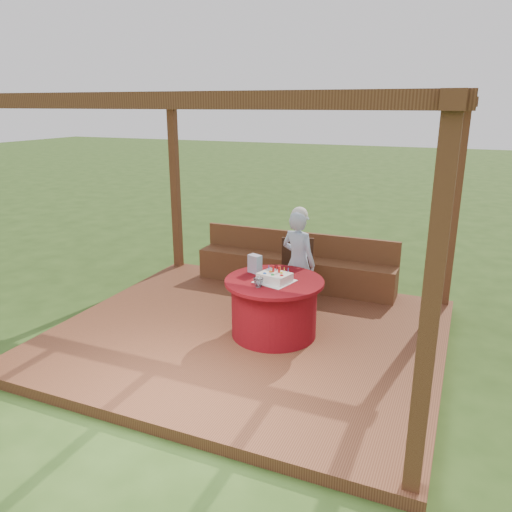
{
  "coord_description": "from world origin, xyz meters",
  "views": [
    {
      "loc": [
        2.26,
        -5.03,
        2.76
      ],
      "look_at": [
        0.0,
        0.25,
        1.0
      ],
      "focal_mm": 35.0,
      "sensor_mm": 36.0,
      "label": 1
    }
  ],
  "objects": [
    {
      "name": "bench",
      "position": [
        0.0,
        1.72,
        0.38
      ],
      "size": [
        3.0,
        0.42,
        0.8
      ],
      "color": "brown",
      "rests_on": "deck"
    },
    {
      "name": "deck",
      "position": [
        0.0,
        0.0,
        0.06
      ],
      "size": [
        4.5,
        4.0,
        0.12
      ],
      "primitive_type": "cube",
      "color": "brown",
      "rests_on": "ground"
    },
    {
      "name": "pergola",
      "position": [
        0.0,
        0.0,
        2.41
      ],
      "size": [
        4.5,
        4.0,
        2.72
      ],
      "color": "brown",
      "rests_on": "deck"
    },
    {
      "name": "elderly_woman",
      "position": [
        0.36,
        0.8,
        0.83
      ],
      "size": [
        0.58,
        0.47,
        1.41
      ],
      "color": "#91B0D8",
      "rests_on": "deck"
    },
    {
      "name": "birthday_cake",
      "position": [
        0.34,
        -0.0,
        0.86
      ],
      "size": [
        0.47,
        0.47,
        0.18
      ],
      "color": "white",
      "rests_on": "table"
    },
    {
      "name": "gift_bag",
      "position": [
        0.01,
        0.2,
        0.92
      ],
      "size": [
        0.18,
        0.15,
        0.22
      ],
      "primitive_type": "cube",
      "rotation": [
        0.0,
        0.0,
        -0.36
      ],
      "color": "#D489C1",
      "rests_on": "table"
    },
    {
      "name": "ground",
      "position": [
        0.0,
        0.0,
        0.0
      ],
      "size": [
        60.0,
        60.0,
        0.0
      ],
      "primitive_type": "plane",
      "color": "#2A4717",
      "rests_on": "ground"
    },
    {
      "name": "table",
      "position": [
        0.32,
        0.04,
        0.47
      ],
      "size": [
        1.15,
        1.15,
        0.69
      ],
      "color": "maroon",
      "rests_on": "deck"
    },
    {
      "name": "drinking_glass",
      "position": [
        0.24,
        -0.24,
        0.86
      ],
      "size": [
        0.15,
        0.15,
        0.1
      ],
      "primitive_type": "imported",
      "rotation": [
        0.0,
        0.0,
        0.39
      ],
      "color": "white",
      "rests_on": "table"
    },
    {
      "name": "chair",
      "position": [
        0.23,
        1.13,
        0.61
      ],
      "size": [
        0.54,
        0.54,
        0.88
      ],
      "color": "#311B0F",
      "rests_on": "deck"
    }
  ]
}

